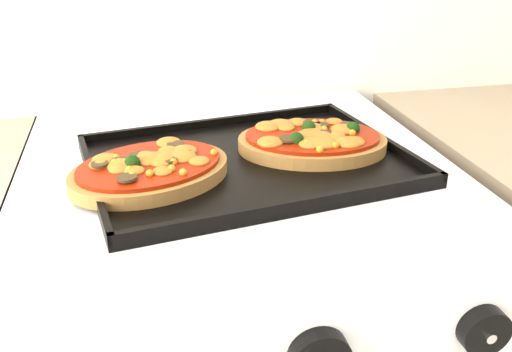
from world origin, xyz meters
name	(u,v)px	position (x,y,z in m)	size (l,w,h in m)	color
control_panel	(298,345)	(-0.04, 1.39, 0.85)	(0.60, 0.02, 0.09)	white
knob_right	(484,330)	(0.15, 1.37, 0.85)	(0.05, 0.05, 0.02)	black
baking_tray	(248,159)	(-0.02, 1.68, 0.92)	(0.42, 0.31, 0.02)	black
pizza_left	(150,168)	(-0.15, 1.65, 0.94)	(0.21, 0.15, 0.03)	olive
pizza_right	(312,140)	(0.07, 1.70, 0.94)	(0.21, 0.15, 0.03)	olive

